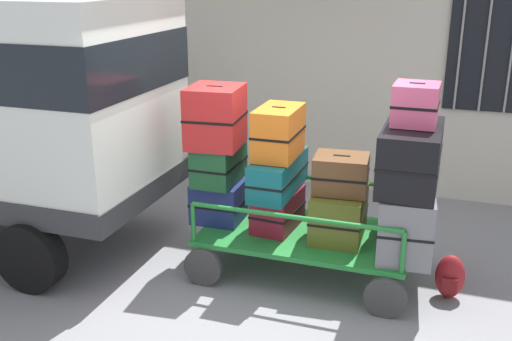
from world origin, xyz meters
The scene contains 16 objects.
ground_plane centered at (0.00, 0.00, 0.00)m, with size 40.00×40.00×0.00m, color gray.
building_wall centered at (0.01, 2.89, 2.50)m, with size 12.00×0.38×5.00m.
luggage_cart centered at (0.32, 0.14, 0.36)m, with size 2.16×1.29×0.44m.
cart_railing centered at (0.32, 0.14, 0.77)m, with size 2.04×1.16×0.41m.
suitcase_left_bottom centered at (-0.64, 0.14, 0.65)m, with size 0.52×0.46×0.43m.
suitcase_left_middle centered at (-0.64, 0.17, 1.06)m, with size 0.41×0.65×0.40m.
suitcase_left_top centered at (-0.64, 0.11, 1.57)m, with size 0.57×0.64×0.61m.
suitcase_midleft_bottom centered at (0.00, 0.17, 0.63)m, with size 0.44×0.67×0.39m.
suitcase_midleft_middle centered at (0.00, 0.17, 1.02)m, with size 0.39×0.95×0.38m.
suitcase_midleft_top centered at (0.00, 0.16, 1.45)m, with size 0.39×0.65×0.50m.
suitcase_center_bottom centered at (0.64, 0.16, 0.67)m, with size 0.52×0.73×0.48m.
suitcase_center_middle centered at (0.64, 0.16, 1.10)m, with size 0.56×0.48×0.37m.
suitcase_midright_bottom centered at (1.28, 0.14, 0.74)m, with size 0.59×1.11×0.62m.
suitcase_midright_middle centered at (1.28, 0.12, 1.34)m, with size 0.52×1.00×0.58m.
suitcase_midright_top centered at (1.28, 0.16, 1.82)m, with size 0.41×0.44×0.38m.
backpack centered at (1.73, 0.06, 0.22)m, with size 0.27×0.22×0.44m.
Camera 1 is at (1.61, -5.24, 2.98)m, focal length 41.77 mm.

